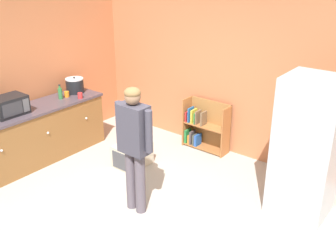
# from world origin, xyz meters

# --- Properties ---
(ground_plane) EXTENTS (12.00, 12.00, 0.00)m
(ground_plane) POSITION_xyz_m (0.00, 0.00, 0.00)
(ground_plane) COLOR #A8A197
(ground_plane) RESTS_ON ground
(back_wall) EXTENTS (5.20, 0.06, 2.70)m
(back_wall) POSITION_xyz_m (0.00, 2.33, 1.35)
(back_wall) COLOR #C06D45
(back_wall) RESTS_ON ground
(left_side_wall) EXTENTS (0.06, 2.99, 2.70)m
(left_side_wall) POSITION_xyz_m (-2.63, 0.80, 1.35)
(left_side_wall) COLOR #C57046
(left_side_wall) RESTS_ON ground
(kitchen_counter) EXTENTS (0.65, 2.32, 0.90)m
(kitchen_counter) POSITION_xyz_m (-2.20, 0.12, 0.45)
(kitchen_counter) COLOR brown
(kitchen_counter) RESTS_ON ground
(refrigerator) EXTENTS (0.73, 0.68, 1.78)m
(refrigerator) POSITION_xyz_m (1.62, 1.42, 0.89)
(refrigerator) COLOR #B7BABF
(refrigerator) RESTS_ON ground
(bookshelf) EXTENTS (0.80, 0.28, 0.85)m
(bookshelf) POSITION_xyz_m (-0.34, 2.14, 0.37)
(bookshelf) COLOR #A56434
(bookshelf) RESTS_ON ground
(standing_person) EXTENTS (0.57, 0.22, 1.66)m
(standing_person) POSITION_xyz_m (-0.04, 0.10, 0.99)
(standing_person) COLOR #574D58
(standing_person) RESTS_ON ground
(pet_carrier) EXTENTS (0.42, 0.55, 0.36)m
(pet_carrier) POSITION_xyz_m (-0.88, 0.92, 0.18)
(pet_carrier) COLOR beige
(pet_carrier) RESTS_ON ground
(microwave) EXTENTS (0.37, 0.48, 0.28)m
(microwave) POSITION_xyz_m (-2.21, -0.25, 1.04)
(microwave) COLOR black
(microwave) RESTS_ON kitchen_counter
(crock_pot) EXTENTS (0.31, 0.31, 0.28)m
(crock_pot) POSITION_xyz_m (-2.29, 1.01, 1.03)
(crock_pot) COLOR black
(crock_pot) RESTS_ON kitchen_counter
(green_glass_bottle) EXTENTS (0.07, 0.07, 0.25)m
(green_glass_bottle) POSITION_xyz_m (-2.21, 0.65, 1.00)
(green_glass_bottle) COLOR #33753D
(green_glass_bottle) RESTS_ON kitchen_counter
(red_cup) EXTENTS (0.08, 0.08, 0.09)m
(red_cup) POSITION_xyz_m (-1.98, 0.87, 0.95)
(red_cup) COLOR red
(red_cup) RESTS_ON kitchen_counter
(orange_cup) EXTENTS (0.08, 0.08, 0.09)m
(orange_cup) POSITION_xyz_m (-2.21, 0.77, 0.95)
(orange_cup) COLOR orange
(orange_cup) RESTS_ON kitchen_counter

